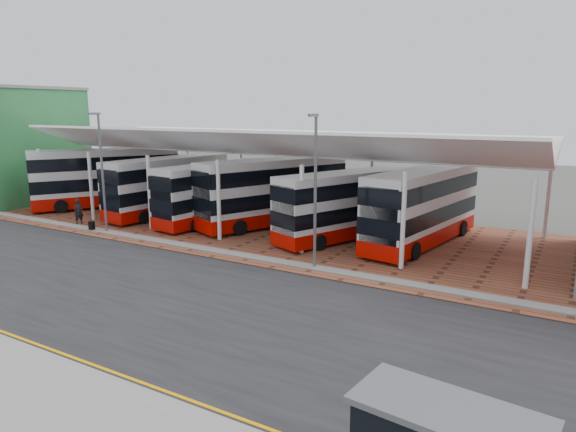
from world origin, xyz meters
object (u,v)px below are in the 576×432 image
bus_5 (423,207)px  bus_1 (168,186)px  bus_0 (106,178)px  bus_3 (273,192)px  bus_2 (217,193)px  bus_4 (346,206)px  pedestrian (79,212)px

bus_5 → bus_1: bearing=-168.2°
bus_0 → bus_3: bearing=36.0°
bus_2 → bus_4: size_ratio=1.01×
bus_4 → bus_5: size_ratio=0.92×
bus_1 → pedestrian: size_ratio=6.08×
bus_1 → bus_3: bus_3 is taller
bus_0 → bus_3: bus_0 is taller
bus_0 → bus_5: bearing=34.6°
pedestrian → bus_0: bearing=51.5°
bus_0 → bus_1: bus_0 is taller
bus_0 → bus_5: size_ratio=1.01×
bus_1 → bus_4: bearing=6.2°
bus_4 → bus_1: bearing=-158.4°
bus_1 → bus_5: bearing=9.3°
bus_3 → bus_4: 6.26m
bus_0 → bus_1: size_ratio=1.04×
bus_1 → pedestrian: 6.95m
bus_1 → pedestrian: bus_1 is taller
bus_2 → bus_5: size_ratio=0.93×
pedestrian → bus_3: bearing=-42.0°
bus_2 → bus_5: bus_5 is taller
bus_3 → bus_5: bearing=23.2°
bus_0 → pedestrian: bearing=-24.7°
bus_2 → bus_3: (4.17, 1.13, 0.22)m
bus_0 → bus_1: bearing=33.4°
bus_1 → bus_2: bus_1 is taller
bus_5 → pedestrian: size_ratio=6.27×
bus_3 → bus_5: size_ratio=1.02×
bus_2 → pedestrian: 10.10m
bus_2 → bus_3: bus_3 is taller
bus_3 → bus_1: bearing=-151.3°
bus_1 → bus_4: (15.33, -0.02, -0.10)m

